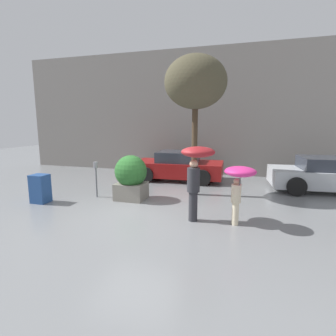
% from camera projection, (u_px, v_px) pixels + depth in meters
% --- Properties ---
extents(ground_plane, '(40.00, 40.00, 0.00)m').
position_uv_depth(ground_plane, '(136.00, 213.00, 7.32)').
color(ground_plane, slate).
extents(building_facade, '(18.00, 0.30, 6.00)m').
position_uv_depth(building_facade, '(187.00, 113.00, 12.95)').
color(building_facade, gray).
rests_on(building_facade, ground).
extents(planter_box, '(1.05, 1.05, 1.47)m').
position_uv_depth(planter_box, '(131.00, 177.00, 8.57)').
color(planter_box, gray).
rests_on(planter_box, ground).
extents(person_adult, '(0.85, 0.85, 1.91)m').
position_uv_depth(person_adult, '(196.00, 165.00, 6.60)').
color(person_adult, '#2D2D33').
rests_on(person_adult, ground).
extents(person_child, '(0.75, 0.75, 1.48)m').
position_uv_depth(person_child, '(239.00, 179.00, 6.24)').
color(person_child, beige).
rests_on(person_child, ground).
extents(parked_car_near, '(3.93, 2.13, 1.26)m').
position_uv_depth(parked_car_near, '(178.00, 166.00, 11.60)').
color(parked_car_near, maroon).
rests_on(parked_car_near, ground).
extents(parked_car_far, '(3.84, 2.27, 1.26)m').
position_uv_depth(parked_car_far, '(324.00, 175.00, 9.66)').
color(parked_car_far, '#B7BCC1').
rests_on(parked_car_far, ground).
extents(street_tree, '(2.07, 2.07, 4.71)m').
position_uv_depth(street_tree, '(196.00, 83.00, 8.63)').
color(street_tree, '#423323').
rests_on(street_tree, ground).
extents(parking_meter, '(0.14, 0.14, 1.21)m').
position_uv_depth(parking_meter, '(96.00, 172.00, 8.82)').
color(parking_meter, '#595B60').
rests_on(parking_meter, ground).
extents(newspaper_box, '(0.50, 0.44, 0.90)m').
position_uv_depth(newspaper_box, '(40.00, 189.00, 8.27)').
color(newspaper_box, navy).
rests_on(newspaper_box, ground).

